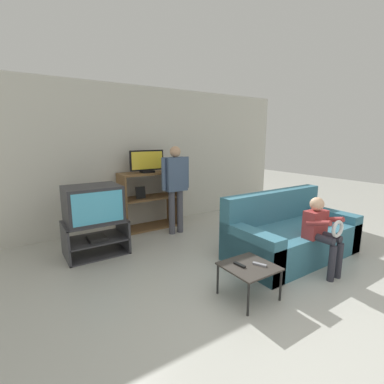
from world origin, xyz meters
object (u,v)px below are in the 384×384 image
media_shelf (149,200)px  remote_control_white (260,264)px  person_standing_adult (176,182)px  couch (290,235)px  snack_table (249,269)px  remote_control_black (240,265)px  person_seated_child (321,229)px  tv_stand (96,238)px  television_main (93,204)px  television_flat (147,162)px

media_shelf → remote_control_white: 2.78m
person_standing_adult → couch: bearing=-62.3°
snack_table → remote_control_black: (-0.09, 0.05, 0.04)m
remote_control_black → person_seated_child: size_ratio=0.15×
remote_control_white → person_standing_adult: size_ratio=0.09×
snack_table → couch: size_ratio=0.27×
tv_stand → television_main: (-0.01, 0.00, 0.51)m
tv_stand → television_main: bearing=152.7°
remote_control_white → person_seated_child: person_seated_child is taller
person_seated_child → television_flat: bearing=110.7°
remote_control_white → person_standing_adult: person_standing_adult is taller
snack_table → couch: couch is taller
television_main → remote_control_black: television_main is taller
remote_control_black → remote_control_white: bearing=-36.3°
snack_table → person_seated_child: (1.14, -0.08, 0.25)m
couch → person_seated_child: 0.64m
snack_table → remote_control_white: remote_control_white is taller
television_flat → tv_stand: bearing=-150.2°
media_shelf → snack_table: 2.73m
television_flat → remote_control_white: television_flat is taller
television_main → remote_control_white: size_ratio=5.19×
tv_stand → person_seated_child: person_seated_child is taller
snack_table → person_seated_child: person_seated_child is taller
tv_stand → media_shelf: media_shelf is taller
couch → snack_table: bearing=-159.7°
media_shelf → person_seated_child: bearing=-69.9°
person_seated_child → tv_stand: bearing=135.8°
remote_control_white → couch: (1.19, 0.53, -0.08)m
television_main → person_seated_child: bearing=-44.2°
couch → television_flat: bearing=118.3°
person_standing_adult → television_main: bearing=-174.4°
couch → person_standing_adult: size_ratio=1.26×
tv_stand → person_seated_child: bearing=-44.2°
person_standing_adult → media_shelf: bearing=117.3°
snack_table → remote_control_black: remote_control_black is taller
tv_stand → person_standing_adult: bearing=5.8°
tv_stand → snack_table: tv_stand is taller
tv_stand → remote_control_black: (0.96, -1.99, 0.13)m
snack_table → remote_control_black: 0.11m
snack_table → couch: 1.37m
media_shelf → television_flat: bearing=-129.0°
tv_stand → snack_table: size_ratio=1.67×
television_flat → remote_control_black: size_ratio=4.45×
television_main → television_flat: television_flat is taller
person_standing_adult → person_seated_child: (0.75, -2.27, -0.35)m
television_main → television_flat: size_ratio=1.17×
remote_control_white → television_main: bearing=95.6°
person_standing_adult → remote_control_black: bearing=-102.5°
remote_control_black → couch: bearing=11.2°
television_main → couch: size_ratio=0.39×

